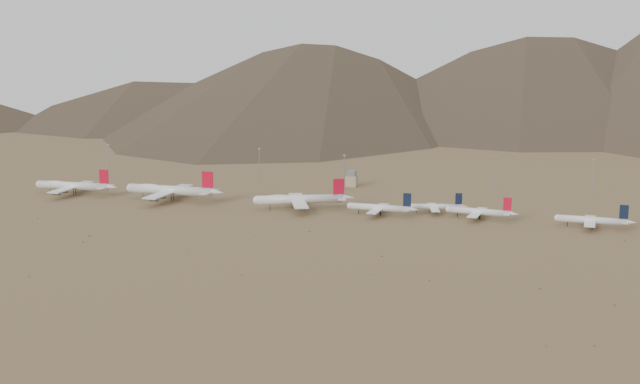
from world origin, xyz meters
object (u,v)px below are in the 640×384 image
(widebody_west, at_px, (73,186))
(narrowbody_b, at_px, (436,207))
(narrowbody_a, at_px, (381,208))
(control_tower, at_px, (352,179))
(widebody_centre, at_px, (171,190))
(widebody_east, at_px, (300,199))

(widebody_west, height_order, narrowbody_b, widebody_west)
(narrowbody_a, distance_m, control_tower, 103.64)
(widebody_centre, distance_m, narrowbody_a, 146.18)
(widebody_centre, bearing_deg, narrowbody_b, 4.48)
(narrowbody_b, bearing_deg, widebody_east, 174.52)
(widebody_west, xyz_separation_m, widebody_east, (167.92, -7.26, 0.20))
(narrowbody_b, relative_size, control_tower, 3.20)
(widebody_west, relative_size, widebody_east, 1.02)
(widebody_centre, relative_size, control_tower, 6.02)
(widebody_west, height_order, control_tower, widebody_west)
(narrowbody_b, xyz_separation_m, control_tower, (-72.00, 79.56, 1.15))
(narrowbody_a, height_order, narrowbody_b, narrowbody_a)
(control_tower, bearing_deg, narrowbody_a, -67.28)
(widebody_centre, xyz_separation_m, widebody_east, (92.31, -4.74, -0.68))
(widebody_east, height_order, narrowbody_b, widebody_east)
(widebody_centre, height_order, narrowbody_b, widebody_centre)
(widebody_centre, bearing_deg, control_tower, 41.51)
(narrowbody_b, height_order, control_tower, narrowbody_b)
(widebody_centre, distance_m, narrowbody_b, 177.92)
(widebody_east, distance_m, narrowbody_a, 53.79)
(narrowbody_a, height_order, control_tower, narrowbody_a)
(widebody_west, bearing_deg, widebody_centre, -2.53)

